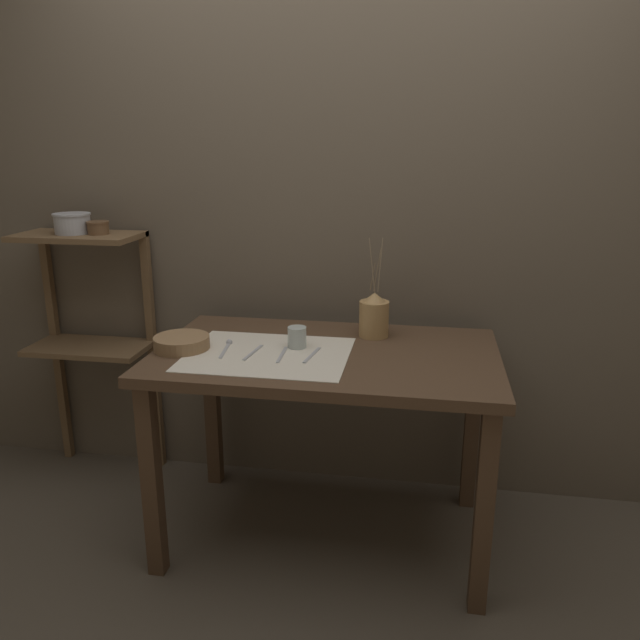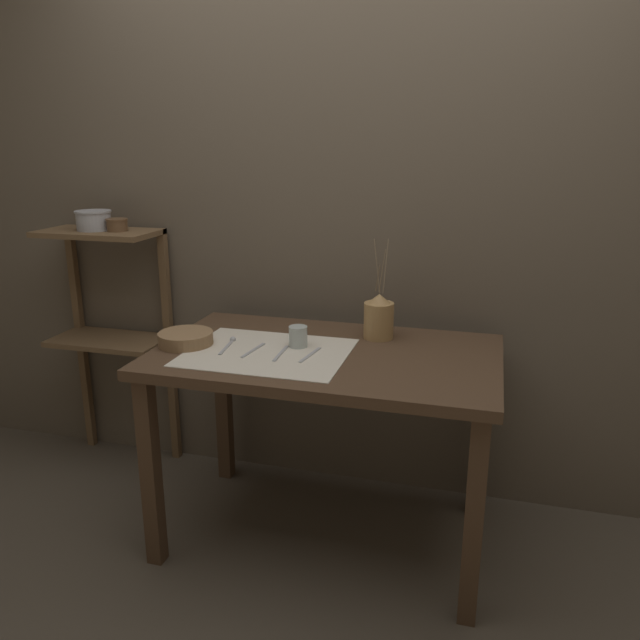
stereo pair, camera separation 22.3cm
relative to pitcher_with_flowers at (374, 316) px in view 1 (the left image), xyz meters
The scene contains 14 objects.
ground_plane 0.92m from the pitcher_with_flowers, 126.78° to the right, with size 12.00×12.00×0.00m, color brown.
stone_wall_back 0.46m from the pitcher_with_flowers, 119.17° to the left, with size 7.00×0.06×2.40m.
wooden_table 0.33m from the pitcher_with_flowers, 126.78° to the right, with size 1.28×0.78×0.80m.
wooden_shelf_unit 1.32m from the pitcher_with_flowers, behind, with size 0.53×0.28×1.16m.
linen_cloth 0.47m from the pitcher_with_flowers, 141.69° to the right, with size 0.60×0.48×0.00m.
pitcher_with_flowers is the anchor object (origin of this frame).
wooden_bowl 0.76m from the pitcher_with_flowers, 157.88° to the right, with size 0.21×0.21×0.05m.
glass_tumbler_near 0.34m from the pitcher_with_flowers, 144.23° to the right, with size 0.07×0.07×0.08m.
spoon_inner 0.59m from the pitcher_with_flowers, 156.86° to the right, with size 0.04×0.18×0.02m.
knife_center 0.52m from the pitcher_with_flowers, 145.44° to the right, with size 0.03×0.17×0.00m.
fork_outer 0.44m from the pitcher_with_flowers, 136.45° to the right, with size 0.02×0.17×0.00m.
fork_inner 0.35m from the pitcher_with_flowers, 125.51° to the right, with size 0.04×0.17×0.00m.
metal_pot_large 1.37m from the pitcher_with_flowers, behind, with size 0.16×0.16×0.09m.
metal_pot_small 1.25m from the pitcher_with_flowers, behind, with size 0.10×0.10×0.06m.
Camera 1 is at (0.35, -2.18, 1.56)m, focal length 35.00 mm.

